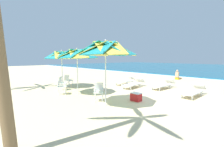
% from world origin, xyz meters
% --- Properties ---
extents(ground_plane, '(80.00, 80.00, 0.00)m').
position_xyz_m(ground_plane, '(0.00, 0.00, 0.00)').
color(ground_plane, beige).
extents(surf_foam, '(80.00, 0.70, 0.01)m').
position_xyz_m(surf_foam, '(0.00, 10.09, 0.01)').
color(surf_foam, white).
rests_on(surf_foam, ground).
extents(beach_umbrella_0, '(2.60, 2.60, 2.82)m').
position_xyz_m(beach_umbrella_0, '(-0.74, -2.68, 2.41)').
color(beach_umbrella_0, silver).
rests_on(beach_umbrella_0, ground).
extents(plastic_chair_0, '(0.63, 0.63, 0.87)m').
position_xyz_m(plastic_chair_0, '(-1.53, -2.43, 0.50)').
color(plastic_chair_0, white).
rests_on(plastic_chair_0, ground).
extents(beach_umbrella_1, '(2.30, 2.30, 2.59)m').
position_xyz_m(beach_umbrella_1, '(-3.47, -2.40, 2.23)').
color(beach_umbrella_1, silver).
rests_on(beach_umbrella_1, ground).
extents(plastic_chair_1, '(0.62, 0.63, 0.87)m').
position_xyz_m(plastic_chair_1, '(-4.04, -3.13, 0.50)').
color(plastic_chair_1, white).
rests_on(plastic_chair_1, ground).
extents(beach_umbrella_2, '(2.39, 2.39, 2.57)m').
position_xyz_m(beach_umbrella_2, '(-5.99, -2.07, 2.20)').
color(beach_umbrella_2, silver).
rests_on(beach_umbrella_2, ground).
extents(plastic_chair_2, '(0.63, 0.63, 0.87)m').
position_xyz_m(plastic_chair_2, '(-5.17, -2.51, 0.50)').
color(plastic_chair_2, white).
rests_on(plastic_chair_2, ground).
extents(plastic_chair_3, '(0.53, 0.55, 0.87)m').
position_xyz_m(plastic_chair_3, '(-5.94, -1.66, 0.50)').
color(plastic_chair_3, white).
rests_on(plastic_chair_3, ground).
extents(sun_lounger_0, '(0.67, 2.15, 0.62)m').
position_xyz_m(sun_lounger_0, '(1.19, 1.82, 0.28)').
color(sun_lounger_0, white).
rests_on(sun_lounger_0, ground).
extents(sun_lounger_1, '(0.67, 2.15, 0.62)m').
position_xyz_m(sun_lounger_1, '(-1.01, 2.59, 0.28)').
color(sun_lounger_1, white).
rests_on(sun_lounger_1, ground).
extents(sun_lounger_2, '(0.96, 2.22, 0.62)m').
position_xyz_m(sun_lounger_2, '(-2.60, 1.48, 0.28)').
color(sun_lounger_2, white).
rests_on(sun_lounger_2, ground).
extents(sun_lounger_3, '(0.79, 2.19, 0.62)m').
position_xyz_m(sun_lounger_3, '(-3.90, 2.17, 0.28)').
color(sun_lounger_3, white).
rests_on(sun_lounger_3, ground).
extents(cooler_box, '(0.50, 0.34, 0.40)m').
position_xyz_m(cooler_box, '(-0.31, -1.15, 0.20)').
color(cooler_box, red).
rests_on(cooler_box, ground).
extents(beachgoer_seated, '(0.30, 0.93, 0.92)m').
position_xyz_m(beachgoer_seated, '(-2.45, 7.82, 0.29)').
color(beachgoer_seated, yellow).
rests_on(beachgoer_seated, ground).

